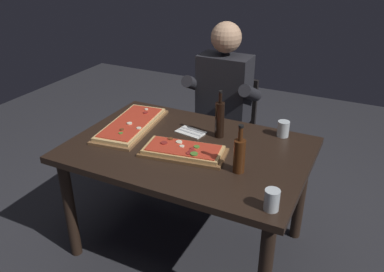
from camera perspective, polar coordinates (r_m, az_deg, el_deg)
name	(u,v)px	position (r m, az deg, el deg)	size (l,w,h in m)	color
ground_plane	(189,243)	(2.79, -0.47, -15.11)	(6.40, 6.40, 0.00)	#2D2D33
dining_table	(188,161)	(2.41, -0.53, -3.57)	(1.40, 0.96, 0.74)	black
pizza_rectangular_front	(183,151)	(2.28, -1.23, -2.12)	(0.52, 0.30, 0.05)	brown
pizza_rectangular_left	(131,125)	(2.62, -8.69, 1.62)	(0.35, 0.64, 0.05)	brown
wine_bottle_dark	(220,119)	(2.44, 3.98, 2.42)	(0.06, 0.06, 0.30)	black
oil_bottle_amber	(239,155)	(2.08, 6.79, -2.66)	(0.06, 0.06, 0.27)	#47230F
tumbler_near_camera	(283,130)	(2.53, 12.91, 0.89)	(0.07, 0.07, 0.10)	silver
tumbler_far_side	(272,201)	(1.86, 11.33, -9.10)	(0.07, 0.07, 0.10)	silver
napkin_cutlery_set	(191,132)	(2.53, -0.16, 0.56)	(0.20, 0.14, 0.01)	white
diner_chair	(226,127)	(3.21, 4.92, 1.26)	(0.44, 0.44, 0.87)	black
seated_diner	(222,102)	(3.00, 4.25, 4.80)	(0.53, 0.41, 1.33)	#23232D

